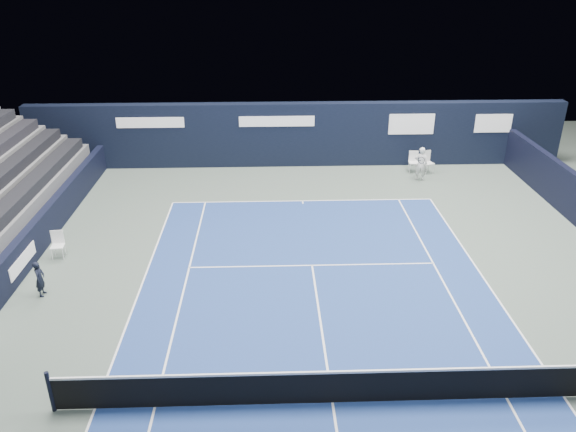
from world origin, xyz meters
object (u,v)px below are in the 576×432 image
(tennis_player, at_px, (421,164))
(folding_chair_back_a, at_px, (427,160))
(folding_chair_back_b, at_px, (414,160))
(line_judge_chair, at_px, (58,242))
(tennis_net, at_px, (333,386))

(tennis_player, bearing_deg, folding_chair_back_a, 60.00)
(folding_chair_back_a, xyz_separation_m, tennis_player, (-0.57, -0.98, 0.19))
(folding_chair_back_a, height_order, folding_chair_back_b, folding_chair_back_a)
(line_judge_chair, xyz_separation_m, tennis_net, (8.69, -7.34, -0.04))
(folding_chair_back_b, xyz_separation_m, tennis_player, (0.04, -1.17, 0.23))
(line_judge_chair, relative_size, tennis_player, 0.60)
(folding_chair_back_a, height_order, tennis_net, tennis_net)
(tennis_net, bearing_deg, tennis_player, 68.51)
(folding_chair_back_b, bearing_deg, tennis_player, -83.49)
(line_judge_chair, bearing_deg, folding_chair_back_a, 22.01)
(folding_chair_back_b, height_order, tennis_net, tennis_net)
(folding_chair_back_a, relative_size, line_judge_chair, 1.11)
(folding_chair_back_a, relative_size, tennis_player, 0.67)
(line_judge_chair, height_order, tennis_net, tennis_net)
(line_judge_chair, bearing_deg, tennis_net, -45.96)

